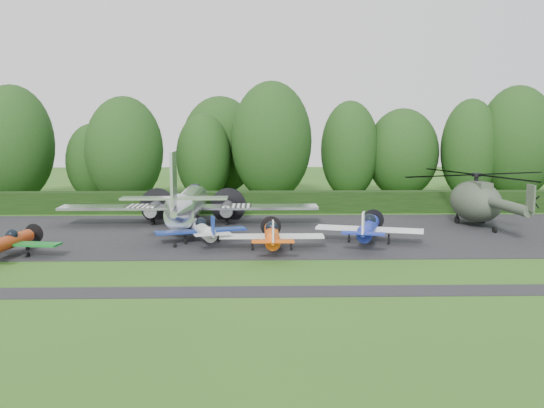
{
  "coord_description": "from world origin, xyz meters",
  "views": [
    {
      "loc": [
        2.13,
        -35.43,
        8.42
      ],
      "look_at": [
        3.22,
        8.47,
        2.5
      ],
      "focal_mm": 40.0,
      "sensor_mm": 36.0,
      "label": 1
    }
  ],
  "objects_px": {
    "light_plane_blue": "(368,228)",
    "sign_board": "(498,201)",
    "light_plane_red": "(7,242)",
    "transport_plane": "(188,205)",
    "light_plane_white": "(203,230)",
    "light_plane_orange": "(272,235)",
    "helicopter": "(476,198)"
  },
  "relations": [
    {
      "from": "helicopter",
      "to": "light_plane_orange",
      "type": "bearing_deg",
      "value": -146.03
    },
    {
      "from": "light_plane_orange",
      "to": "sign_board",
      "type": "relative_size",
      "value": 2.46
    },
    {
      "from": "light_plane_red",
      "to": "helicopter",
      "type": "distance_m",
      "value": 35.33
    },
    {
      "from": "transport_plane",
      "to": "sign_board",
      "type": "relative_size",
      "value": 7.15
    },
    {
      "from": "light_plane_white",
      "to": "light_plane_orange",
      "type": "bearing_deg",
      "value": -10.93
    },
    {
      "from": "transport_plane",
      "to": "light_plane_white",
      "type": "height_order",
      "value": "transport_plane"
    },
    {
      "from": "transport_plane",
      "to": "light_plane_blue",
      "type": "bearing_deg",
      "value": -27.65
    },
    {
      "from": "light_plane_blue",
      "to": "helicopter",
      "type": "xyz_separation_m",
      "value": [
        10.19,
        7.49,
        1.14
      ]
    },
    {
      "from": "transport_plane",
      "to": "light_plane_red",
      "type": "xyz_separation_m",
      "value": [
        -10.03,
        -10.6,
        -0.88
      ]
    },
    {
      "from": "light_plane_orange",
      "to": "sign_board",
      "type": "distance_m",
      "value": 27.5
    },
    {
      "from": "transport_plane",
      "to": "light_plane_blue",
      "type": "relative_size",
      "value": 2.7
    },
    {
      "from": "light_plane_white",
      "to": "sign_board",
      "type": "bearing_deg",
      "value": 45.9
    },
    {
      "from": "light_plane_white",
      "to": "sign_board",
      "type": "relative_size",
      "value": 2.29
    },
    {
      "from": "transport_plane",
      "to": "light_plane_white",
      "type": "distance_m",
      "value": 6.72
    },
    {
      "from": "light_plane_red",
      "to": "helicopter",
      "type": "height_order",
      "value": "helicopter"
    },
    {
      "from": "light_plane_orange",
      "to": "helicopter",
      "type": "relative_size",
      "value": 0.46
    },
    {
      "from": "light_plane_orange",
      "to": "helicopter",
      "type": "height_order",
      "value": "helicopter"
    },
    {
      "from": "transport_plane",
      "to": "light_plane_blue",
      "type": "height_order",
      "value": "transport_plane"
    },
    {
      "from": "light_plane_blue",
      "to": "sign_board",
      "type": "xyz_separation_m",
      "value": [
        14.96,
        14.78,
        -0.07
      ]
    },
    {
      "from": "light_plane_white",
      "to": "light_plane_orange",
      "type": "distance_m",
      "value": 5.42
    },
    {
      "from": "light_plane_white",
      "to": "helicopter",
      "type": "distance_m",
      "value": 22.85
    },
    {
      "from": "sign_board",
      "to": "light_plane_red",
      "type": "bearing_deg",
      "value": -162.47
    },
    {
      "from": "light_plane_white",
      "to": "helicopter",
      "type": "relative_size",
      "value": 0.43
    },
    {
      "from": "helicopter",
      "to": "sign_board",
      "type": "relative_size",
      "value": 5.35
    },
    {
      "from": "transport_plane",
      "to": "sign_board",
      "type": "distance_m",
      "value": 29.32
    },
    {
      "from": "light_plane_red",
      "to": "light_plane_blue",
      "type": "relative_size",
      "value": 0.85
    },
    {
      "from": "light_plane_red",
      "to": "light_plane_orange",
      "type": "xyz_separation_m",
      "value": [
        16.55,
        1.58,
        0.1
      ]
    },
    {
      "from": "helicopter",
      "to": "transport_plane",
      "type": "bearing_deg",
      "value": -174.15
    },
    {
      "from": "transport_plane",
      "to": "light_plane_orange",
      "type": "xyz_separation_m",
      "value": [
        6.52,
        -9.01,
        -0.78
      ]
    },
    {
      "from": "transport_plane",
      "to": "light_plane_orange",
      "type": "relative_size",
      "value": 2.91
    },
    {
      "from": "transport_plane",
      "to": "light_plane_white",
      "type": "bearing_deg",
      "value": -74.9
    },
    {
      "from": "sign_board",
      "to": "light_plane_white",
      "type": "bearing_deg",
      "value": -159.86
    }
  ]
}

